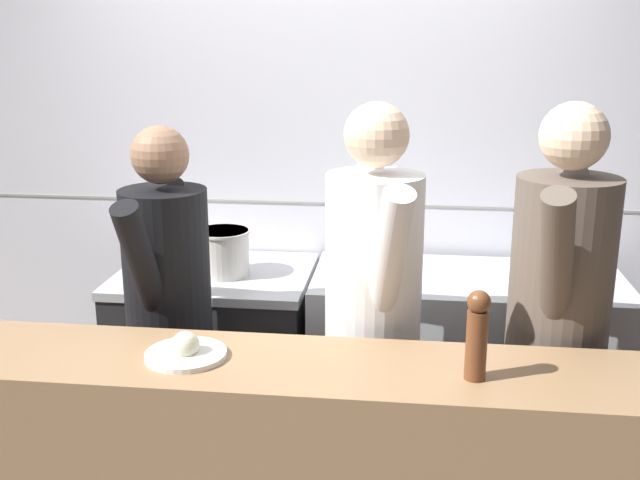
{
  "coord_description": "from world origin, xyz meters",
  "views": [
    {
      "loc": [
        0.44,
        -2.32,
        1.98
      ],
      "look_at": [
        0.08,
        0.62,
        1.15
      ],
      "focal_mm": 42.0,
      "sensor_mm": 36.0,
      "label": 1
    }
  ],
  "objects": [
    {
      "name": "chef_sous",
      "position": [
        0.32,
        0.29,
        0.97
      ],
      "size": [
        0.44,
        0.76,
        1.75
      ],
      "rotation": [
        0.0,
        0.0,
        0.28
      ],
      "color": "black",
      "rests_on": "ground_plane"
    },
    {
      "name": "prep_counter",
      "position": [
        0.71,
        0.93,
        0.45
      ],
      "size": [
        1.39,
        0.65,
        0.91
      ],
      "color": "#B7BABF",
      "rests_on": "ground_plane"
    },
    {
      "name": "oven_range",
      "position": [
        -0.46,
        0.93,
        0.45
      ],
      "size": [
        0.9,
        0.71,
        0.89
      ],
      "color": "#232326",
      "rests_on": "ground_plane"
    },
    {
      "name": "mixing_bowl_steel",
      "position": [
        0.95,
        1.01,
        0.95
      ],
      "size": [
        0.29,
        0.29,
        0.08
      ],
      "color": "#B7BABF",
      "rests_on": "prep_counter"
    },
    {
      "name": "pepper_mill",
      "position": [
        0.65,
        -0.22,
        1.12
      ],
      "size": [
        0.07,
        0.07,
        0.28
      ],
      "color": "brown",
      "rests_on": "pass_counter"
    },
    {
      "name": "chef_line",
      "position": [
        0.98,
        0.27,
        0.98
      ],
      "size": [
        0.45,
        0.76,
        1.76
      ],
      "rotation": [
        0.0,
        0.0,
        -0.3
      ],
      "color": "black",
      "rests_on": "ground_plane"
    },
    {
      "name": "stock_pot",
      "position": [
        -0.4,
        0.89,
        1.01
      ],
      "size": [
        0.25,
        0.25,
        0.21
      ],
      "color": "beige",
      "rests_on": "oven_range"
    },
    {
      "name": "chef_head_cook",
      "position": [
        -0.49,
        0.34,
        0.92
      ],
      "size": [
        0.36,
        0.72,
        1.65
      ],
      "rotation": [
        0.0,
        0.0,
        -0.09
      ],
      "color": "black",
      "rests_on": "ground_plane"
    },
    {
      "name": "plated_dish_main",
      "position": [
        -0.26,
        -0.17,
        0.99
      ],
      "size": [
        0.26,
        0.26,
        0.09
      ],
      "color": "white",
      "rests_on": "pass_counter"
    },
    {
      "name": "wall_back_tiled",
      "position": [
        0.0,
        1.33,
        1.3
      ],
      "size": [
        8.0,
        0.06,
        2.6
      ],
      "color": "silver",
      "rests_on": "ground_plane"
    }
  ]
}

